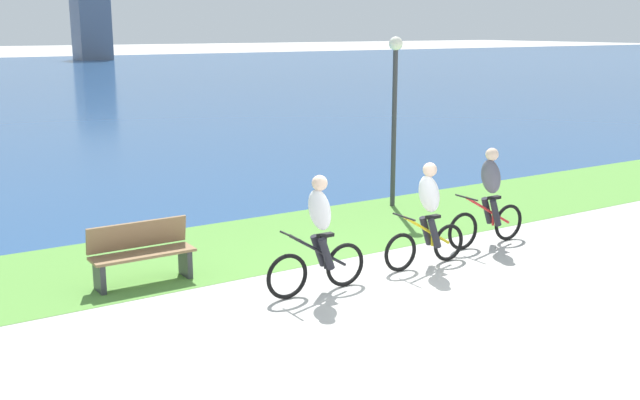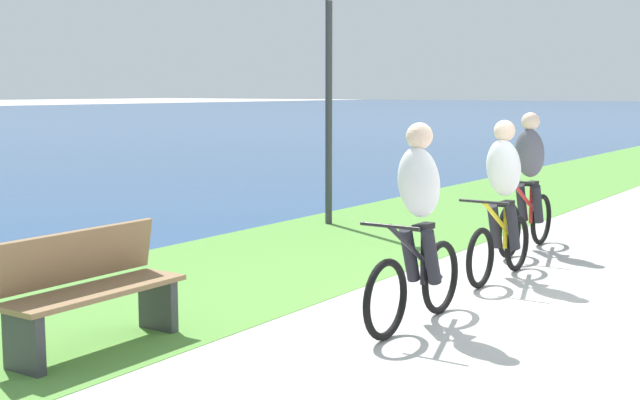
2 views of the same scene
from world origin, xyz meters
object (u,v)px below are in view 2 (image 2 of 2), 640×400
Objects in this scene: cyclist_lead at (417,226)px; cyclist_trailing at (502,200)px; cyclist_distant_rear at (528,183)px; lamppost_tall at (329,64)px; bench_near_path at (90,290)px.

cyclist_lead is 1.02× the size of cyclist_trailing.
cyclist_lead is 3.76m from cyclist_distant_rear.
lamppost_tall reaches higher than cyclist_distant_rear.
cyclist_lead is 1.12× the size of bench_near_path.
cyclist_lead reaches higher than bench_near_path.
cyclist_lead is at bearing -177.19° from cyclist_trailing.
cyclist_lead reaches higher than cyclist_trailing.
cyclist_trailing is 1.10× the size of bench_near_path.
cyclist_distant_rear is 0.49× the size of lamppost_tall.
lamppost_tall is at bearing 82.52° from cyclist_distant_rear.
bench_near_path is at bearing 167.17° from cyclist_distant_rear.
cyclist_trailing is at bearing -120.60° from lamppost_tall.
cyclist_distant_rear reaches higher than cyclist_trailing.
cyclist_distant_rear is (3.74, 0.44, -0.00)m from cyclist_lead.
cyclist_distant_rear is (1.66, 0.34, 0.01)m from cyclist_trailing.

